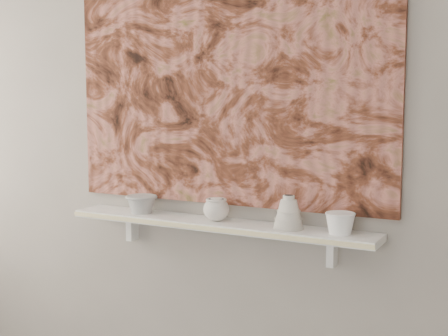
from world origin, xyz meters
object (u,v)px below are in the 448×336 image
Objects in this scene: bowl_grey at (142,204)px; cup_cream at (216,209)px; shelf at (217,224)px; bowl_white at (340,223)px; bell_vessel at (289,212)px; painting at (226,77)px.

cup_cream reaches higher than bowl_grey.
bowl_white is (0.54, 0.00, 0.06)m from shelf.
shelf is 0.34m from bell_vessel.
shelf is 11.95× the size of bowl_white.
painting is 0.79m from bowl_white.
bell_vessel reaches higher than shelf.
bowl_white is at bearing 0.00° from shelf.
cup_cream is 0.54m from bowl_white.
bell_vessel is (0.33, 0.00, 0.02)m from cup_cream.
bowl_white reaches higher than shelf.
painting is 0.69m from bowl_grey.
bell_vessel is at bearing 0.00° from bowl_grey.
cup_cream is at bearing 180.00° from shelf.
bowl_grey is at bearing 180.00° from bowl_white.
bell_vessel is at bearing 0.00° from shelf.
painting is 11.06× the size of bell_vessel.
shelf is 0.39m from bowl_grey.
bowl_white is at bearing -8.47° from painting.
bowl_white is (0.54, -0.08, -0.57)m from painting.
shelf is at bearing -90.00° from painting.
painting reaches higher than bowl_white.
painting is 0.57m from cup_cream.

